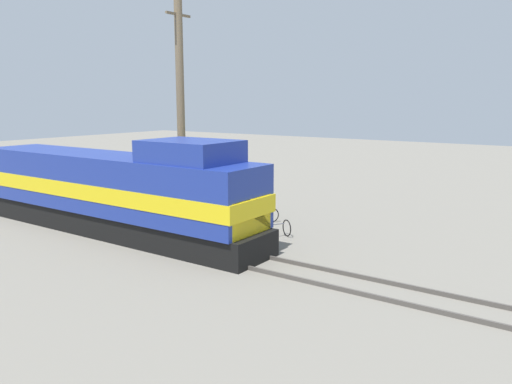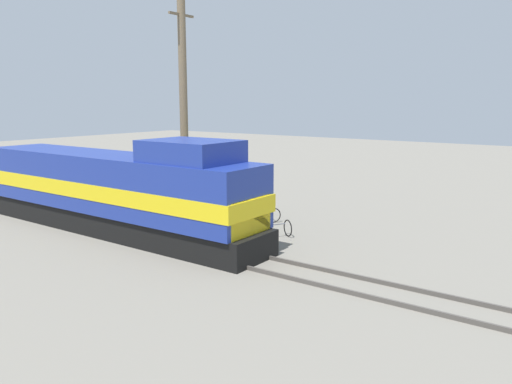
% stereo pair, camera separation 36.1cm
% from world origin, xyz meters
% --- Properties ---
extents(ground_plane, '(120.00, 120.00, 0.00)m').
position_xyz_m(ground_plane, '(0.00, 0.00, 0.00)').
color(ground_plane, slate).
extents(rail_near, '(0.08, 36.53, 0.15)m').
position_xyz_m(rail_near, '(-0.72, 0.00, 0.07)').
color(rail_near, '#4C4742').
rests_on(rail_near, ground_plane).
extents(rail_far, '(0.08, 36.53, 0.15)m').
position_xyz_m(rail_far, '(0.72, 0.00, 0.07)').
color(rail_far, '#4C4742').
rests_on(rail_far, ground_plane).
extents(locomotive, '(2.94, 16.67, 4.49)m').
position_xyz_m(locomotive, '(0.00, 2.85, 1.95)').
color(locomotive, black).
rests_on(locomotive, ground_plane).
extents(utility_pole, '(1.80, 0.44, 11.93)m').
position_xyz_m(utility_pole, '(5.57, 3.99, 6.02)').
color(utility_pole, '#726047').
rests_on(utility_pole, ground_plane).
extents(vendor_umbrella, '(2.08, 2.08, 2.23)m').
position_xyz_m(vendor_umbrella, '(4.25, 2.24, 1.99)').
color(vendor_umbrella, '#4C4C4C').
rests_on(vendor_umbrella, ground_plane).
extents(billboard_sign, '(2.06, 0.12, 3.59)m').
position_xyz_m(billboard_sign, '(6.71, 1.49, 2.64)').
color(billboard_sign, '#595959').
rests_on(billboard_sign, ground_plane).
extents(shrub_cluster, '(0.81, 0.81, 0.81)m').
position_xyz_m(shrub_cluster, '(3.96, 2.31, 0.40)').
color(shrub_cluster, '#236028').
rests_on(shrub_cluster, ground_plane).
extents(person_bystander, '(0.34, 0.34, 1.62)m').
position_xyz_m(person_bystander, '(5.19, -1.22, 0.87)').
color(person_bystander, '#2D3347').
rests_on(person_bystander, ground_plane).
extents(bicycle, '(1.63, 1.88, 0.75)m').
position_xyz_m(bicycle, '(6.25, -1.15, 0.38)').
color(bicycle, black).
rests_on(bicycle, ground_plane).
extents(bicycle_spare, '(1.97, 1.58, 0.77)m').
position_xyz_m(bicycle_spare, '(3.19, -3.35, 0.39)').
color(bicycle_spare, black).
rests_on(bicycle_spare, ground_plane).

